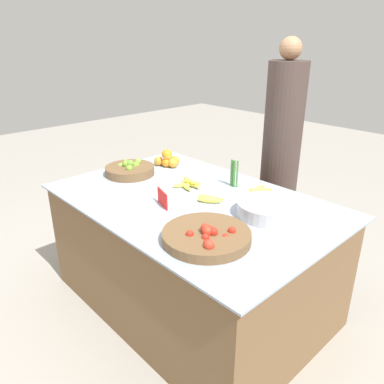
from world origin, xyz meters
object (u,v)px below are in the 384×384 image
(price_sign, at_px, (162,198))
(vendor_person, at_px, (280,162))
(lime_bowl, at_px, (130,170))
(tomato_basket, at_px, (207,236))
(metal_bowl, at_px, (267,209))

(price_sign, distance_m, vendor_person, 1.16)
(lime_bowl, height_order, vendor_person, vendor_person)
(tomato_basket, height_order, metal_bowl, tomato_basket)
(tomato_basket, bearing_deg, metal_bowl, 86.65)
(lime_bowl, xyz_separation_m, metal_bowl, (1.11, 0.18, 0.00))
(price_sign, bearing_deg, tomato_basket, 5.94)
(metal_bowl, bearing_deg, lime_bowl, -170.80)
(metal_bowl, distance_m, price_sign, 0.62)
(lime_bowl, xyz_separation_m, price_sign, (0.60, -0.18, 0.01))
(lime_bowl, distance_m, vendor_person, 1.18)
(metal_bowl, bearing_deg, vendor_person, 120.14)
(metal_bowl, height_order, vendor_person, vendor_person)
(metal_bowl, xyz_separation_m, vendor_person, (-0.47, 0.81, -0.01))
(lime_bowl, height_order, metal_bowl, lime_bowl)
(tomato_basket, xyz_separation_m, vendor_person, (-0.44, 1.27, 0.00))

